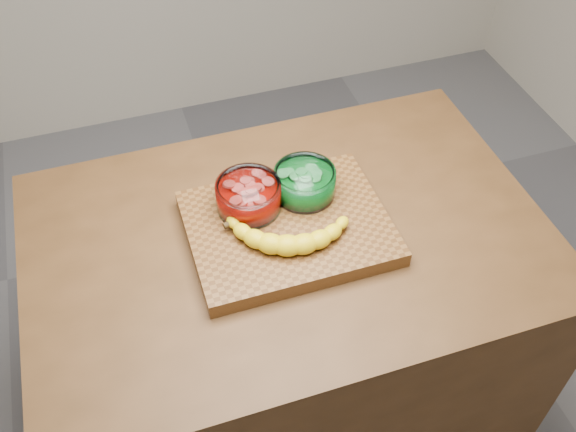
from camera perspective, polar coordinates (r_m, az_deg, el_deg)
name	(u,v)px	position (r m, az deg, el deg)	size (l,w,h in m)	color
ground	(288,413)	(2.23, 0.00, -17.13)	(3.50, 3.50, 0.00)	slate
counter	(288,340)	(1.84, 0.00, -10.95)	(1.20, 0.80, 0.90)	#4F3117
cutting_board	(288,228)	(1.46, 0.00, -1.07)	(0.45, 0.35, 0.04)	brown
bowl_red	(249,196)	(1.46, -3.52, 1.77)	(0.15, 0.15, 0.07)	white
bowl_green	(305,183)	(1.49, 1.49, 2.98)	(0.14, 0.14, 0.07)	white
banana	(290,228)	(1.41, 0.16, -1.04)	(0.30, 0.18, 0.04)	yellow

